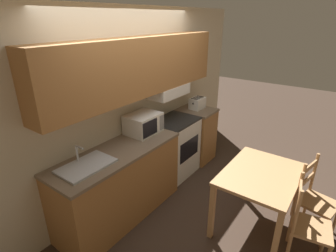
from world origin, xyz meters
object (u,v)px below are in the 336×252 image
at_px(microwave, 143,123).
at_px(chair_left_of_table, 307,225).
at_px(chair_right_of_table, 315,200).
at_px(dining_table, 260,181).
at_px(stove_range, 174,147).
at_px(sink_basin, 86,165).
at_px(toaster, 197,103).

xyz_separation_m(microwave, chair_left_of_table, (0.07, -2.13, -0.64)).
bearing_deg(chair_right_of_table, dining_table, 132.47).
distance_m(stove_range, sink_basin, 1.74).
bearing_deg(chair_right_of_table, microwave, 117.23).
bearing_deg(dining_table, stove_range, 74.81).
distance_m(microwave, toaster, 1.32).
bearing_deg(microwave, stove_range, -6.95).
bearing_deg(chair_right_of_table, stove_range, 100.31).
relative_size(chair_left_of_table, chair_right_of_table, 1.00).
bearing_deg(dining_table, toaster, 54.01).
relative_size(toaster, chair_left_of_table, 0.31).
distance_m(microwave, dining_table, 1.64).
bearing_deg(microwave, dining_table, -81.54).
distance_m(sink_basin, chair_right_of_table, 2.63).
relative_size(dining_table, chair_right_of_table, 1.12).
bearing_deg(toaster, dining_table, -125.99).
bearing_deg(chair_right_of_table, sink_basin, 140.60).
xyz_separation_m(stove_range, dining_table, (-0.41, -1.49, 0.19)).
height_order(sink_basin, chair_right_of_table, sink_basin).
xyz_separation_m(sink_basin, chair_right_of_table, (1.59, -2.04, -0.52)).
relative_size(microwave, sink_basin, 0.79).
relative_size(stove_range, dining_table, 0.90).
xyz_separation_m(stove_range, chair_left_of_table, (-0.57, -2.06, -0.03)).
relative_size(sink_basin, dining_table, 0.55).
relative_size(microwave, toaster, 1.57).
height_order(toaster, sink_basin, sink_basin).
height_order(microwave, toaster, microwave).
distance_m(microwave, chair_left_of_table, 2.23).
distance_m(dining_table, chair_right_of_table, 0.68).
bearing_deg(chair_right_of_table, chair_left_of_table, -167.35).
xyz_separation_m(chair_left_of_table, chair_right_of_table, (0.49, 0.00, 0.00)).
xyz_separation_m(toaster, chair_left_of_table, (-1.25, -2.06, -0.60)).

